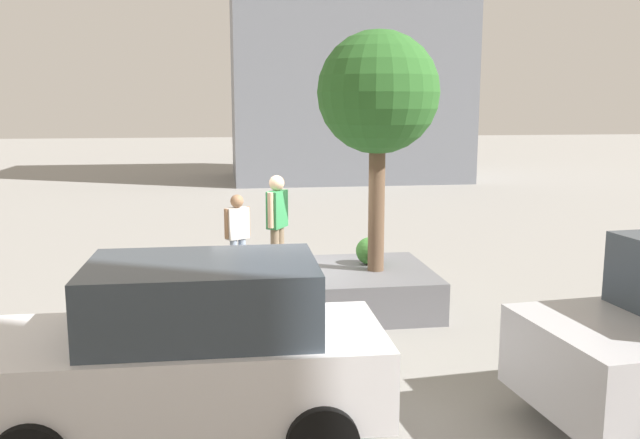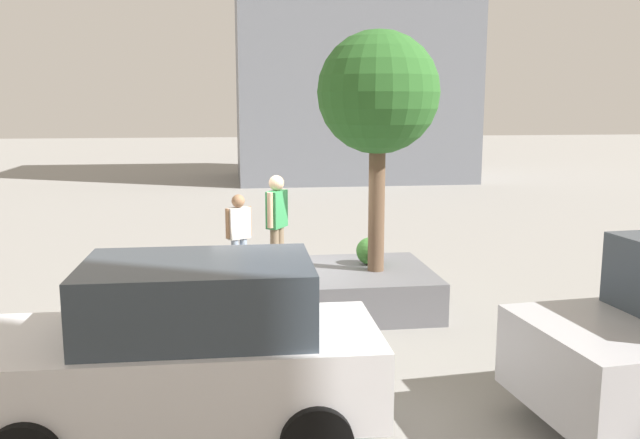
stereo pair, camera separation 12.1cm
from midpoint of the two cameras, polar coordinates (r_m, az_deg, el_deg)
The scene contains 9 objects.
ground_plane at distance 12.12m, azimuth -2.62°, elevation -7.38°, with size 120.00×120.00×0.00m, color gray.
planter_ledge at distance 11.85m, azimuth 0.29°, elevation -5.98°, with size 3.87×2.42×0.71m, color slate.
plaza_tree at distance 11.47m, azimuth 5.23°, elevation 10.44°, with size 2.05×2.05×4.07m.
boxwood_shrub at distance 12.19m, azimuth 4.51°, elevation -2.66°, with size 0.49×0.49×0.49m, color #3D7A33.
skateboard at distance 11.30m, azimuth -3.30°, elevation -4.64°, with size 0.56×0.81×0.07m.
skateboarder at distance 11.10m, azimuth -3.35°, elevation 0.19°, with size 0.39×0.49×1.64m.
police_car at distance 7.40m, azimuth -10.79°, elevation -10.83°, with size 4.25×2.04×1.96m.
passerby_with_bag at distance 13.94m, azimuth -6.62°, elevation -0.89°, with size 0.53×0.39×1.74m.
plaza_lowrise_south at distance 32.34m, azimuth 2.77°, elevation 14.55°, with size 10.58×6.46×12.48m, color slate.
Camera 2 is at (0.96, 11.54, 3.59)m, focal length 37.94 mm.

